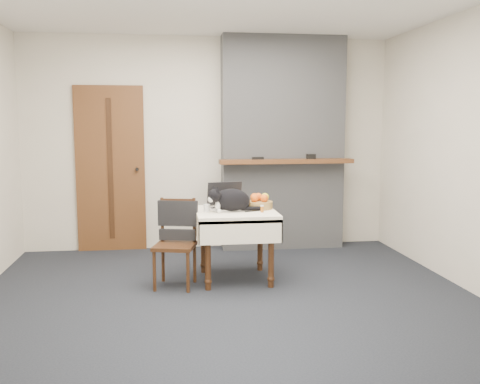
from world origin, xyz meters
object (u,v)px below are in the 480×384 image
object	(u,v)px
pill_bottle	(262,209)
cream_jar	(207,208)
laptop	(227,202)
chair	(177,230)
door	(111,169)
side_table	(236,222)
fruit_basket	(259,203)
cat	(232,200)

from	to	relation	value
pill_bottle	cream_jar	bearing A→B (deg)	168.24
laptop	chair	size ratio (longest dim) A/B	0.49
door	chair	size ratio (longest dim) A/B	2.39
laptop	pill_bottle	distance (m)	0.40
side_table	door	bearing A→B (deg)	132.63
laptop	pill_bottle	xyz separation A→B (m)	(0.31, -0.25, -0.03)
fruit_basket	laptop	bearing A→B (deg)	173.97
laptop	chair	xyz separation A→B (m)	(-0.51, -0.19, -0.23)
laptop	side_table	bearing A→B (deg)	-70.05
side_table	pill_bottle	xyz separation A→B (m)	(0.24, -0.14, 0.15)
cream_jar	door	bearing A→B (deg)	125.42
door	cream_jar	world-z (taller)	door
door	side_table	world-z (taller)	door
fruit_basket	pill_bottle	bearing A→B (deg)	-92.53
cream_jar	chair	world-z (taller)	chair
chair	fruit_basket	bearing A→B (deg)	24.97
pill_bottle	chair	size ratio (longest dim) A/B	0.08
pill_bottle	fruit_basket	size ratio (longest dim) A/B	0.26
cat	pill_bottle	xyz separation A→B (m)	(0.28, -0.10, -0.07)
cat	fruit_basket	size ratio (longest dim) A/B	2.00
side_table	fruit_basket	xyz separation A→B (m)	(0.25, 0.08, 0.17)
side_table	pill_bottle	bearing A→B (deg)	-29.30
side_table	cat	world-z (taller)	cat
door	laptop	xyz separation A→B (m)	(1.27, -1.34, -0.23)
cat	fruit_basket	xyz separation A→B (m)	(0.29, 0.12, -0.05)
cream_jar	pill_bottle	size ratio (longest dim) A/B	1.03
door	pill_bottle	bearing A→B (deg)	-45.18
door	fruit_basket	bearing A→B (deg)	-40.79
cat	chair	distance (m)	0.61
door	fruit_basket	xyz separation A→B (m)	(1.59, -1.37, -0.24)
laptop	chair	world-z (taller)	laptop
door	pill_bottle	distance (m)	2.26
side_table	pill_bottle	size ratio (longest dim) A/B	11.04
cat	door	bearing A→B (deg)	112.19
side_table	cat	xyz separation A→B (m)	(-0.04, -0.03, 0.22)
door	pill_bottle	size ratio (longest dim) A/B	28.30
side_table	pill_bottle	world-z (taller)	pill_bottle
door	laptop	world-z (taller)	door
laptop	cream_jar	bearing A→B (deg)	-157.84
cat	cream_jar	size ratio (longest dim) A/B	7.40
cream_jar	side_table	bearing A→B (deg)	5.04
door	side_table	bearing A→B (deg)	-47.37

